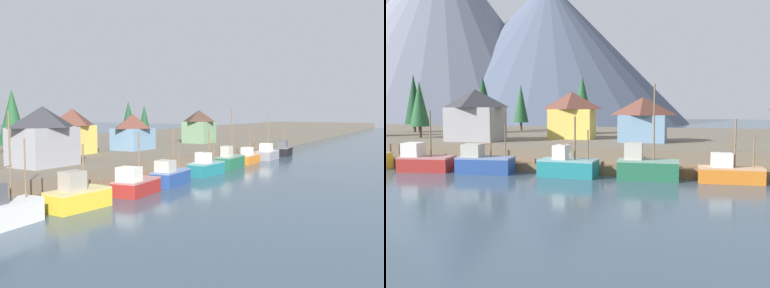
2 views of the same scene
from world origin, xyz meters
TOP-DOWN VIEW (x-y plane):
  - ground_plane at (0.00, 20.00)m, footprint 400.00×400.00m
  - dock at (0.00, 1.99)m, footprint 80.00×4.00m
  - shoreline_bank at (0.00, 32.00)m, footprint 400.00×56.00m
  - fishing_boat_white at (-33.72, -1.57)m, footprint 6.43×2.88m
  - fishing_boat_yellow at (-25.82, -1.89)m, footprint 6.45×3.48m
  - fishing_boat_red at (-16.99, -2.14)m, footprint 6.41×3.87m
  - fishing_boat_blue at (-9.43, -1.90)m, footprint 6.51×3.45m
  - fishing_boat_teal at (0.52, -1.74)m, footprint 6.39×3.19m
  - fishing_boat_green at (9.04, -1.59)m, footprint 6.36×2.90m
  - fishing_boat_orange at (17.23, -1.38)m, footprint 6.36×2.52m
  - fishing_boat_grey at (25.08, -1.89)m, footprint 6.43×3.45m
  - fishing_boat_black at (33.92, -2.08)m, footprint 6.61×3.81m
  - house_grey at (-17.77, 12.05)m, footprint 7.78×6.16m
  - house_yellow at (-5.03, 19.80)m, footprint 7.17×4.59m
  - house_blue at (6.57, 16.60)m, footprint 6.89×5.62m
  - house_green at (27.27, 14.67)m, footprint 6.06×5.72m
  - conifer_near_left at (32.37, 38.21)m, footprint 3.57×3.57m
  - conifer_back_left at (-6.60, 32.47)m, footprint 4.83×4.83m
  - conifer_centre at (28.02, 29.98)m, footprint 2.99×2.99m

SIDE VIEW (x-z plane):
  - ground_plane at x=0.00m, z-range -1.00..0.00m
  - dock at x=0.00m, z-range -0.30..1.30m
  - fishing_boat_orange at x=17.23m, z-range -2.11..4.29m
  - fishing_boat_black at x=33.92m, z-range -1.82..4.07m
  - fishing_boat_grey at x=25.08m, z-range -3.26..5.55m
  - fishing_boat_teal at x=0.52m, z-range -2.11..4.47m
  - fishing_boat_red at x=-16.99m, z-range -2.37..4.77m
  - fishing_boat_blue at x=-9.43m, z-range -2.31..4.77m
  - shoreline_bank at x=0.00m, z-range 0.00..2.50m
  - fishing_boat_yellow at x=-25.82m, z-range -1.88..4.47m
  - fishing_boat_white at x=-33.72m, z-range -3.52..6.12m
  - fishing_boat_green at x=9.04m, z-range -3.66..6.27m
  - house_blue at x=6.57m, z-range 2.58..9.03m
  - house_green at x=27.27m, z-range 2.58..9.68m
  - house_yellow at x=-5.03m, z-range 2.59..10.00m
  - house_grey at x=-17.77m, z-range 2.59..10.24m
  - conifer_centre at x=28.02m, z-range 3.24..11.48m
  - conifer_near_left at x=32.37m, z-range 3.43..12.70m
  - conifer_back_left at x=-6.60m, z-range 3.10..13.91m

